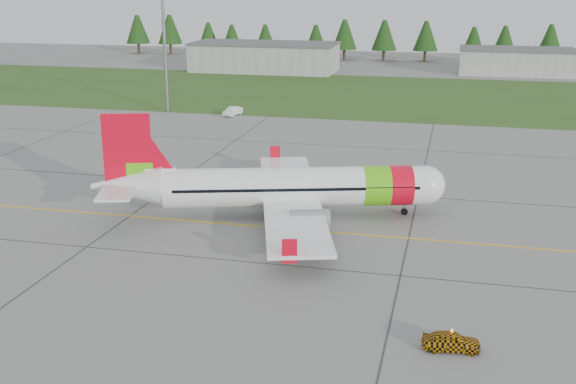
# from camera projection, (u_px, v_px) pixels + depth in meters

# --- Properties ---
(ground) EXTENTS (320.00, 320.00, 0.00)m
(ground) POSITION_uv_depth(u_px,v_px,m) (267.00, 264.00, 54.48)
(ground) COLOR gray
(ground) RESTS_ON ground
(aircraft) EXTENTS (30.78, 29.06, 9.55)m
(aircraft) POSITION_uv_depth(u_px,v_px,m) (287.00, 187.00, 64.30)
(aircraft) COLOR white
(aircraft) RESTS_ON ground
(follow_me_car) EXTENTS (1.29, 1.47, 3.36)m
(follow_me_car) POSITION_uv_depth(u_px,v_px,m) (453.00, 324.00, 41.48)
(follow_me_car) COLOR orange
(follow_me_car) RESTS_ON ground
(service_van) EXTENTS (1.70, 1.64, 4.11)m
(service_van) POSITION_uv_depth(u_px,v_px,m) (232.00, 102.00, 111.35)
(service_van) COLOR white
(service_van) RESTS_ON ground
(grass_strip) EXTENTS (320.00, 50.00, 0.03)m
(grass_strip) POSITION_uv_depth(u_px,v_px,m) (384.00, 95.00, 130.85)
(grass_strip) COLOR #30561E
(grass_strip) RESTS_ON ground
(taxi_guideline) EXTENTS (120.00, 0.25, 0.02)m
(taxi_guideline) POSITION_uv_depth(u_px,v_px,m) (291.00, 229.00, 61.92)
(taxi_guideline) COLOR gold
(taxi_guideline) RESTS_ON ground
(hangar_west) EXTENTS (32.00, 14.00, 6.00)m
(hangar_west) POSITION_uv_depth(u_px,v_px,m) (265.00, 58.00, 162.72)
(hangar_west) COLOR #A8A8A3
(hangar_west) RESTS_ON ground
(hangar_east) EXTENTS (24.00, 12.00, 5.20)m
(hangar_east) POSITION_uv_depth(u_px,v_px,m) (516.00, 62.00, 158.10)
(hangar_east) COLOR #A8A8A3
(hangar_east) RESTS_ON ground
(floodlight_mast) EXTENTS (0.50, 0.50, 20.00)m
(floodlight_mast) POSITION_uv_depth(u_px,v_px,m) (165.00, 48.00, 112.70)
(floodlight_mast) COLOR slate
(floodlight_mast) RESTS_ON ground
(treeline) EXTENTS (160.00, 8.00, 10.00)m
(treeline) POSITION_uv_depth(u_px,v_px,m) (408.00, 41.00, 181.57)
(treeline) COLOR #1C3F14
(treeline) RESTS_ON ground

